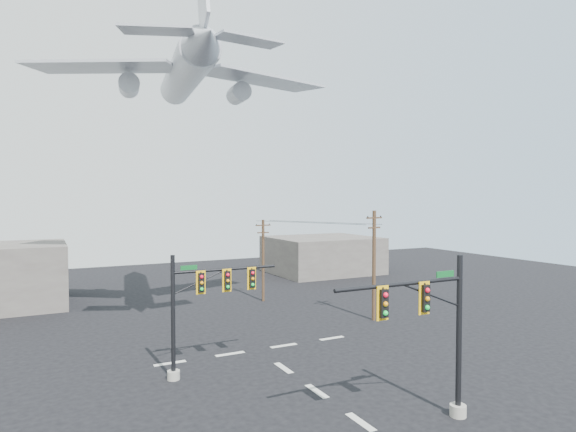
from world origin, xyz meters
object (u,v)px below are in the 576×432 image
signal_mast_far (201,307)px  utility_pole_a (374,263)px  utility_pole_b (263,259)px  airliner (185,74)px  signal_mast_near (436,335)px

signal_mast_far → utility_pole_a: utility_pole_a is taller
signal_mast_far → utility_pole_a: 17.93m
utility_pole_a → utility_pole_b: utility_pole_a is taller
signal_mast_far → utility_pole_a: (16.93, 5.85, 0.86)m
utility_pole_a → airliner: (-14.60, 5.84, 15.58)m
utility_pole_a → utility_pole_b: (-5.27, 11.33, -0.58)m
signal_mast_near → utility_pole_b: size_ratio=0.93×
utility_pole_b → airliner: bearing=-154.0°
utility_pole_b → signal_mast_near: bearing=-102.3°
signal_mast_near → airliner: bearing=103.7°
utility_pole_a → utility_pole_b: 12.51m
utility_pole_a → utility_pole_b: size_ratio=1.14×
utility_pole_a → signal_mast_far: bearing=-173.6°
utility_pole_a → utility_pole_b: bearing=102.3°
signal_mast_far → airliner: (2.32, 11.69, 16.44)m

